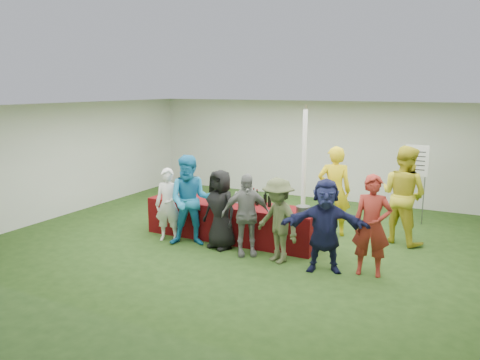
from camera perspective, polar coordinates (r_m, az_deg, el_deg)
The scene contains 18 objects.
ground at distance 9.73m, azimuth 2.43°, elevation -7.08°, with size 60.00×60.00×0.00m, color #284719.
tent at distance 10.31m, azimuth 7.81°, elevation 1.61°, with size 10.00×10.00×10.00m.
serving_table at distance 9.57m, azimuth -1.07°, elevation -5.04°, with size 3.60×0.80×0.75m, color #5E0708.
wine_bottles at distance 9.31m, azimuth 2.58°, elevation -2.35°, with size 0.72×0.16×0.32m.
wine_glasses at distance 9.49m, azimuth -4.74°, elevation -2.17°, with size 2.76×0.10×0.16m.
water_bottle at distance 9.48m, azimuth -0.45°, elevation -2.20°, with size 0.07×0.07×0.23m.
bar_towel at distance 8.89m, azimuth 8.38°, elevation -3.83°, with size 0.25×0.18×0.03m, color white.
dump_bucket at distance 8.63m, azimuth 7.69°, elevation -3.75°, with size 0.26×0.26×0.18m, color slate.
wine_list_sign at distance 11.17m, azimuth 20.69°, elevation 1.54°, with size 0.50×0.03×1.80m.
staff_pourer at distance 9.89m, azimuth 11.41°, elevation -1.33°, with size 0.69×0.45×1.88m, color yellow.
staff_back at distance 9.77m, azimuth 19.29°, elevation -1.71°, with size 0.95×0.74×1.95m, color gold.
customer_0 at distance 9.51m, azimuth -8.72°, elevation -3.00°, with size 0.54×0.35×1.48m, color white.
customer_1 at distance 9.14m, azimuth -6.06°, elevation -2.53°, with size 0.87×0.68×1.78m, color #1D80B8.
customer_2 at distance 8.95m, azimuth -2.42°, elevation -3.59°, with size 0.75×0.49×1.54m, color black.
customer_3 at distance 8.57m, azimuth 0.72°, elevation -4.25°, with size 0.90×0.37×1.53m, color slate.
customer_4 at distance 8.26m, azimuth 4.64°, elevation -4.94°, with size 0.98×0.56×1.52m, color #4A5230.
customer_5 at distance 7.96m, azimuth 10.33°, elevation -5.48°, with size 1.47×0.47×1.58m, color #171B41.
customer_6 at distance 7.95m, azimuth 15.77°, elevation -5.37°, with size 0.61×0.40×1.69m, color maroon.
Camera 1 is at (3.82, -8.41, 3.06)m, focal length 35.00 mm.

